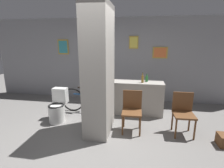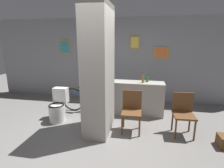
{
  "view_description": "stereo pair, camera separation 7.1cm",
  "coord_description": "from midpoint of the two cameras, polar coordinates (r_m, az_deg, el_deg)",
  "views": [
    {
      "loc": [
        0.97,
        -2.91,
        1.92
      ],
      "look_at": [
        0.32,
        0.87,
        0.95
      ],
      "focal_mm": 28.0,
      "sensor_mm": 36.0,
      "label": 1
    },
    {
      "loc": [
        1.04,
        -2.9,
        1.92
      ],
      "look_at": [
        0.32,
        0.87,
        0.95
      ],
      "focal_mm": 28.0,
      "sensor_mm": 36.0,
      "label": 2
    }
  ],
  "objects": [
    {
      "name": "bottle_short",
      "position": [
        4.6,
        10.84,
        1.74
      ],
      "size": [
        0.07,
        0.07,
        0.22
      ],
      "color": "#267233",
      "rests_on": "counter_shelf"
    },
    {
      "name": "chair_by_doorway",
      "position": [
        3.92,
        21.76,
        -8.34
      ],
      "size": [
        0.43,
        0.43,
        0.87
      ],
      "rotation": [
        0.0,
        0.0,
        0.04
      ],
      "color": "brown",
      "rests_on": "ground_plane"
    },
    {
      "name": "pillar_center",
      "position": [
        3.55,
        -4.88,
        4.07
      ],
      "size": [
        0.52,
        0.94,
        2.6
      ],
      "color": "gray",
      "rests_on": "ground_plane"
    },
    {
      "name": "ground_plane",
      "position": [
        3.63,
        -8.34,
        -17.96
      ],
      "size": [
        14.0,
        14.0,
        0.0
      ],
      "primitive_type": "plane",
      "color": "slate"
    },
    {
      "name": "chair_near_pillar",
      "position": [
        3.79,
        5.99,
        -8.14
      ],
      "size": [
        0.42,
        0.42,
        0.87
      ],
      "rotation": [
        0.0,
        0.0,
        0.03
      ],
      "color": "brown",
      "rests_on": "ground_plane"
    },
    {
      "name": "bicycle",
      "position": [
        4.77,
        -7.52,
        -5.26
      ],
      "size": [
        1.66,
        0.42,
        0.71
      ],
      "color": "black",
      "rests_on": "ground_plane"
    },
    {
      "name": "wall_back",
      "position": [
        5.66,
        -0.56,
        7.92
      ],
      "size": [
        8.0,
        0.09,
        2.6
      ],
      "color": "gray",
      "rests_on": "ground_plane"
    },
    {
      "name": "counter_shelf",
      "position": [
        4.67,
        7.34,
        -4.49
      ],
      "size": [
        1.41,
        0.44,
        0.87
      ],
      "color": "gray",
      "rests_on": "ground_plane"
    },
    {
      "name": "toilet",
      "position": [
        4.46,
        -17.73,
        -7.47
      ],
      "size": [
        0.38,
        0.54,
        0.78
      ],
      "color": "white",
      "rests_on": "ground_plane"
    },
    {
      "name": "bottle_tall",
      "position": [
        4.48,
        9.51,
        1.73
      ],
      "size": [
        0.06,
        0.06,
        0.28
      ],
      "color": "olive",
      "rests_on": "counter_shelf"
    }
  ]
}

